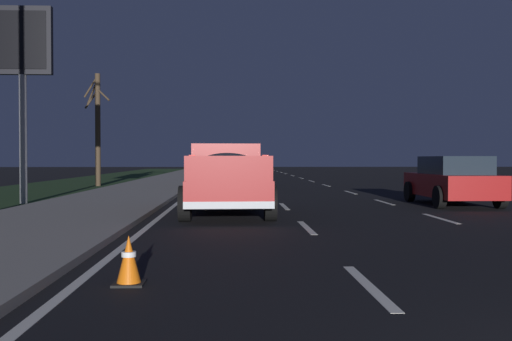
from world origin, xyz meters
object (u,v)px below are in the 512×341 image
Objects in this scene: sedan_red at (452,180)px; bare_tree_far at (97,126)px; traffic_cone_near at (129,261)px; sedan_tan at (225,173)px; gas_price_sign at (22,56)px; pickup_truck at (226,177)px.

bare_tree_far is at bearing 46.93° from sedan_red.
sedan_red is at bearing -35.52° from traffic_cone_near.
gas_price_sign is at bearing 144.57° from sedan_tan.
sedan_red is 0.74× the size of bare_tree_far.
sedan_tan is 7.90m from bare_tree_far.
gas_price_sign is at bearing 24.23° from traffic_cone_near.
sedan_red is at bearing -94.30° from gas_price_sign.
sedan_red is 19.51m from bare_tree_far.
sedan_red is at bearing -69.15° from pickup_truck.
bare_tree_far reaches higher than traffic_cone_near.
pickup_truck is 17.55m from bare_tree_far.
pickup_truck reaches higher than sedan_red.
gas_price_sign reaches higher than sedan_red.
bare_tree_far is (13.22, 14.14, 2.40)m from sedan_red.
gas_price_sign is (3.74, 6.62, 3.79)m from pickup_truck.
pickup_truck reaches higher than sedan_tan.
gas_price_sign is 1.07× the size of bare_tree_far.
pickup_truck is at bearing -156.20° from bare_tree_far.
bare_tree_far is 25.51m from traffic_cone_near.
gas_price_sign reaches higher than pickup_truck.
bare_tree_far is at bearing 13.69° from traffic_cone_near.
traffic_cone_near is at bearing -155.77° from gas_price_sign.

